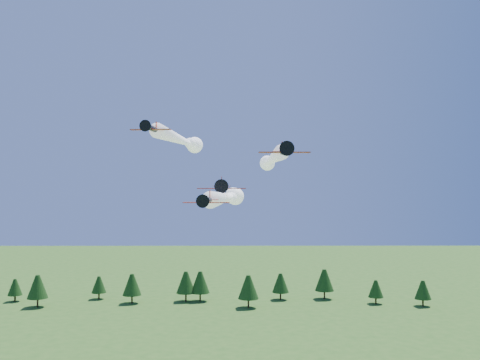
{
  "coord_description": "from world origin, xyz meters",
  "views": [
    {
      "loc": [
        2.43,
        -85.38,
        42.33
      ],
      "look_at": [
        2.79,
        0.0,
        43.45
      ],
      "focal_mm": 40.0,
      "sensor_mm": 36.0,
      "label": 1
    }
  ],
  "objects_px": {
    "plane_left": "(183,141)",
    "plane_lead": "(227,197)",
    "plane_right": "(271,160)",
    "plane_slot": "(222,186)"
  },
  "relations": [
    {
      "from": "plane_left",
      "to": "plane_lead",
      "type": "bearing_deg",
      "value": -37.44
    },
    {
      "from": "plane_lead",
      "to": "plane_right",
      "type": "relative_size",
      "value": 0.83
    },
    {
      "from": "plane_left",
      "to": "plane_slot",
      "type": "xyz_separation_m",
      "value": [
        8.34,
        -16.24,
        -9.28
      ]
    },
    {
      "from": "plane_left",
      "to": "plane_right",
      "type": "distance_m",
      "value": 18.96
    },
    {
      "from": "plane_lead",
      "to": "plane_left",
      "type": "xyz_separation_m",
      "value": [
        -9.2,
        8.81,
        11.27
      ]
    },
    {
      "from": "plane_lead",
      "to": "plane_slot",
      "type": "height_order",
      "value": "plane_slot"
    },
    {
      "from": "plane_left",
      "to": "plane_right",
      "type": "height_order",
      "value": "plane_left"
    },
    {
      "from": "plane_lead",
      "to": "plane_slot",
      "type": "bearing_deg",
      "value": -91.11
    },
    {
      "from": "plane_left",
      "to": "plane_right",
      "type": "relative_size",
      "value": 0.79
    },
    {
      "from": "plane_lead",
      "to": "plane_left",
      "type": "relative_size",
      "value": 1.06
    }
  ]
}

